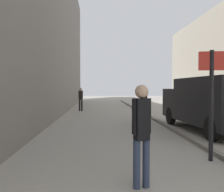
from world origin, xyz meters
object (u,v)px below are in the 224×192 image
Objects in this scene: pedestrian_mid_block at (142,129)px; delivery_van at (209,102)px; pedestrian_main_foreground at (81,98)px; street_sign_post at (211,95)px; pedestrian_far_crossing at (144,104)px.

delivery_van is at bearing 41.42° from pedestrian_mid_block.
street_sign_post is (3.90, -13.28, 0.55)m from pedestrian_main_foreground.
pedestrian_far_crossing is (1.36, 7.48, -0.05)m from pedestrian_mid_block.
pedestrian_main_foreground is 14.98m from pedestrian_mid_block.
pedestrian_mid_block is (1.99, -14.84, 0.03)m from pedestrian_main_foreground.
pedestrian_mid_block reaches higher than pedestrian_main_foreground.
pedestrian_far_crossing is at bearing -51.98° from pedestrian_main_foreground.
pedestrian_mid_block is 0.31× the size of delivery_van.
delivery_van is at bearing -101.67° from street_sign_post.
pedestrian_mid_block is 2.53m from street_sign_post.
pedestrian_main_foreground is at bearing 124.98° from pedestrian_far_crossing.
pedestrian_mid_block is 7.60m from pedestrian_far_crossing.
pedestrian_far_crossing is 5.96m from street_sign_post.
street_sign_post reaches higher than delivery_van.
street_sign_post reaches higher than pedestrian_main_foreground.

